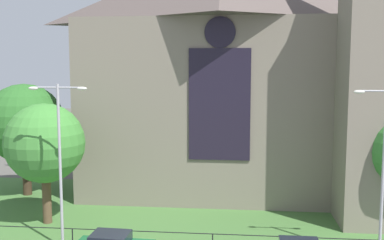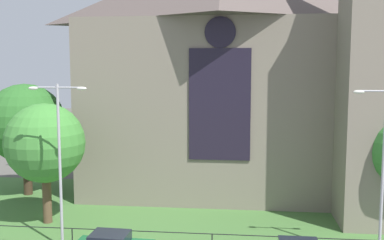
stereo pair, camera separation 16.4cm
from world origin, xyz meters
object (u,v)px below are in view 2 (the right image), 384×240
tree_left_near (45,143)px  streetlamp_far (384,154)px  church_building (232,68)px  streetlamp_near (59,147)px  tree_left_far (25,123)px

tree_left_near → streetlamp_far: bearing=-11.0°
church_building → streetlamp_near: church_building is taller
streetlamp_near → streetlamp_far: (17.63, 0.00, -0.06)m
tree_left_far → streetlamp_far: streetlamp_far is taller
church_building → streetlamp_far: (8.20, -13.41, -4.44)m
streetlamp_near → streetlamp_far: size_ratio=1.01×
streetlamp_near → streetlamp_far: streetlamp_near is taller
tree_left_far → tree_left_near: size_ratio=1.13×
tree_left_far → streetlamp_far: 26.79m
streetlamp_near → church_building: bearing=54.9°
church_building → tree_left_far: size_ratio=2.87×
church_building → tree_left_near: size_ratio=3.24×
tree_left_near → streetlamp_near: streetlamp_near is taller
tree_left_far → streetlamp_near: (7.10, -10.31, 0.03)m
church_building → tree_left_far: bearing=-169.4°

